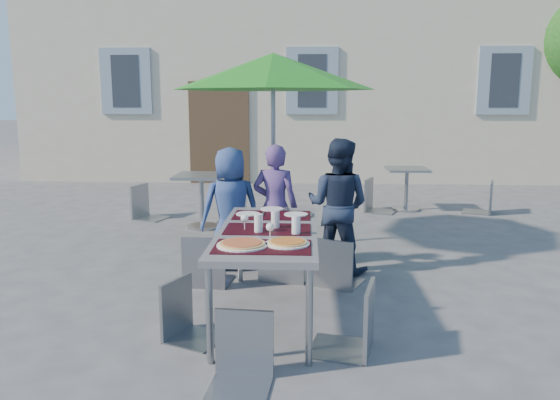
# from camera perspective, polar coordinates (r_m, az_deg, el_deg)

# --- Properties ---
(ground) EXTENTS (90.00, 90.00, 0.00)m
(ground) POSITION_cam_1_polar(r_m,az_deg,el_deg) (4.70, 3.95, -12.09)
(ground) COLOR #4A4A4D
(ground) RESTS_ON ground
(dining_table) EXTENTS (0.80, 1.85, 0.76)m
(dining_table) POSITION_cam_1_polar(r_m,az_deg,el_deg) (4.50, -1.28, -3.76)
(dining_table) COLOR #4A494E
(dining_table) RESTS_ON ground
(pizza_near_left) EXTENTS (0.37, 0.37, 0.03)m
(pizza_near_left) POSITION_cam_1_polar(r_m,az_deg,el_deg) (3.98, -3.98, -4.61)
(pizza_near_left) COLOR white
(pizza_near_left) RESTS_ON dining_table
(pizza_near_right) EXTENTS (0.33, 0.33, 0.03)m
(pizza_near_right) POSITION_cam_1_polar(r_m,az_deg,el_deg) (4.01, 0.80, -4.46)
(pizza_near_right) COLOR white
(pizza_near_right) RESTS_ON dining_table
(glassware) EXTENTS (0.49, 0.46, 0.15)m
(glassware) POSITION_cam_1_polar(r_m,az_deg,el_deg) (4.38, -0.78, -2.39)
(glassware) COLOR silver
(glassware) RESTS_ON dining_table
(place_settings) EXTENTS (0.71, 0.46, 0.01)m
(place_settings) POSITION_cam_1_polar(r_m,az_deg,el_deg) (5.12, -0.81, -1.28)
(place_settings) COLOR white
(place_settings) RESTS_ON dining_table
(child_0) EXTENTS (0.75, 0.62, 1.31)m
(child_0) POSITION_cam_1_polar(r_m,az_deg,el_deg) (5.88, -5.18, -0.84)
(child_0) COLOR navy
(child_0) RESTS_ON ground
(child_1) EXTENTS (0.54, 0.40, 1.34)m
(child_1) POSITION_cam_1_polar(r_m,az_deg,el_deg) (5.85, -0.50, -0.70)
(child_1) COLOR #543B79
(child_1) RESTS_ON ground
(child_2) EXTENTS (0.79, 0.63, 1.41)m
(child_2) POSITION_cam_1_polar(r_m,az_deg,el_deg) (5.77, 6.06, -0.58)
(child_2) COLOR #1B263D
(child_2) RESTS_ON ground
(chair_0) EXTENTS (0.46, 0.47, 0.96)m
(chair_0) POSITION_cam_1_polar(r_m,az_deg,el_deg) (5.33, -7.79, -3.07)
(chair_0) COLOR gray
(chair_0) RESTS_ON ground
(chair_1) EXTENTS (0.55, 0.55, 1.06)m
(chair_1) POSITION_cam_1_polar(r_m,az_deg,el_deg) (5.43, 0.39, -2.07)
(chair_1) COLOR #91959C
(chair_1) RESTS_ON ground
(chair_2) EXTENTS (0.55, 0.55, 0.93)m
(chair_2) POSITION_cam_1_polar(r_m,az_deg,el_deg) (5.29, 5.95, -3.39)
(chair_2) COLOR gray
(chair_2) RESTS_ON ground
(chair_3) EXTENTS (0.50, 0.50, 0.86)m
(chair_3) POSITION_cam_1_polar(r_m,az_deg,el_deg) (4.21, -9.87, -7.74)
(chair_3) COLOR gray
(chair_3) RESTS_ON ground
(chair_4) EXTENTS (0.52, 0.51, 0.97)m
(chair_4) POSITION_cam_1_polar(r_m,az_deg,el_deg) (3.93, 7.93, -7.94)
(chair_4) COLOR gray
(chair_4) RESTS_ON ground
(chair_5) EXTENTS (0.42, 0.42, 0.87)m
(chair_5) POSITION_cam_1_polar(r_m,az_deg,el_deg) (3.50, -4.11, -11.22)
(chair_5) COLOR gray
(chair_5) RESTS_ON ground
(patio_umbrella) EXTENTS (2.42, 2.42, 2.35)m
(patio_umbrella) POSITION_cam_1_polar(r_m,az_deg,el_deg) (6.61, -0.73, 13.11)
(patio_umbrella) COLOR #A4A6AC
(patio_umbrella) RESTS_ON ground
(cafe_table_0) EXTENTS (0.72, 0.72, 0.77)m
(cafe_table_0) POSITION_cam_1_polar(r_m,az_deg,el_deg) (7.78, -8.19, 0.95)
(cafe_table_0) COLOR #A4A6AC
(cafe_table_0) RESTS_ON ground
(bg_chair_l_0) EXTENTS (0.56, 0.55, 0.98)m
(bg_chair_l_0) POSITION_cam_1_polar(r_m,az_deg,el_deg) (8.59, -13.98, 1.92)
(bg_chair_l_0) COLOR gray
(bg_chair_l_0) RESTS_ON ground
(bg_chair_r_0) EXTENTS (0.41, 0.41, 0.87)m
(bg_chair_r_0) POSITION_cam_1_polar(r_m,az_deg,el_deg) (8.17, -4.49, 1.27)
(bg_chair_r_0) COLOR gray
(bg_chair_r_0) RESTS_ON ground
(cafe_table_1) EXTENTS (0.66, 0.66, 0.70)m
(cafe_table_1) POSITION_cam_1_polar(r_m,az_deg,el_deg) (9.21, 13.09, 1.80)
(cafe_table_1) COLOR #A4A6AC
(cafe_table_1) RESTS_ON ground
(bg_chair_l_1) EXTENTS (0.59, 0.59, 1.02)m
(bg_chair_l_1) POSITION_cam_1_polar(r_m,az_deg,el_deg) (9.00, 9.98, 2.61)
(bg_chair_l_1) COLOR gray
(bg_chair_l_1) RESTS_ON ground
(bg_chair_r_1) EXTENTS (0.56, 0.56, 0.98)m
(bg_chair_r_1) POSITION_cam_1_polar(r_m,az_deg,el_deg) (9.34, 20.69, 2.21)
(bg_chair_r_1) COLOR gray
(bg_chair_r_1) RESTS_ON ground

